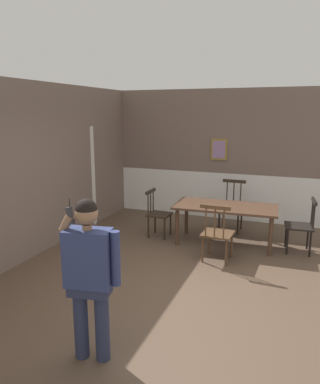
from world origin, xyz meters
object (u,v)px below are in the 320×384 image
chair_near_window (158,214)px  dining_table (225,210)px  person_figure (90,270)px  chair_opposite_corner (231,207)px  chair_by_doorway (217,233)px  chair_at_table_head (301,226)px

chair_near_window → dining_table: bearing=93.3°
dining_table → person_figure: 3.70m
dining_table → chair_opposite_corner: size_ratio=1.82×
dining_table → person_figure: bearing=-99.0°
chair_near_window → chair_by_doorway: bearing=60.7°
chair_at_table_head → chair_opposite_corner: (-1.34, 0.77, 0.01)m
dining_table → chair_at_table_head: (1.30, 0.06, -0.17)m
chair_opposite_corner → dining_table: bearing=94.3°
chair_near_window → chair_at_table_head: bearing=93.4°
chair_at_table_head → chair_opposite_corner: bearing=54.3°
chair_by_doorway → person_figure: bearing=-100.0°
chair_at_table_head → dining_table: bearing=86.9°
dining_table → chair_by_doorway: (0.03, -0.83, -0.17)m
chair_opposite_corner → person_figure: 4.53m
chair_near_window → chair_opposite_corner: 1.55m
chair_near_window → person_figure: bearing=12.1°
chair_at_table_head → person_figure: bearing=147.3°
chair_by_doorway → chair_opposite_corner: (-0.07, 1.66, 0.01)m
chair_at_table_head → chair_opposite_corner: size_ratio=0.93×
chair_opposite_corner → person_figure: (-0.54, -4.47, 0.44)m
chair_by_doorway → chair_at_table_head: (1.27, 0.89, 0.00)m
chair_by_doorway → person_figure: 2.91m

